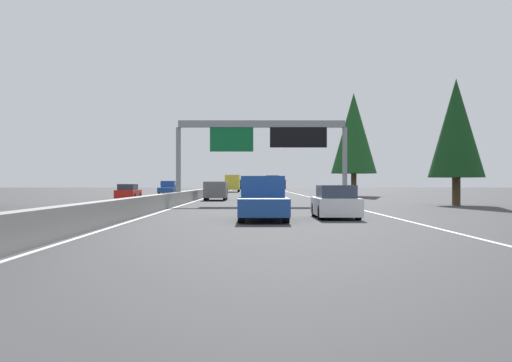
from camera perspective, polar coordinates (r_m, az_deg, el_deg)
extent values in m
plane|color=#38383A|center=(65.83, -4.82, -1.54)|extent=(320.00, 320.00, 0.00)
cube|color=gray|center=(85.79, -3.96, -0.93)|extent=(180.00, 0.56, 0.90)
cube|color=silver|center=(75.89, 4.49, -1.36)|extent=(160.00, 0.16, 0.01)
cube|color=silver|center=(75.79, -4.03, -1.36)|extent=(160.00, 0.16, 0.01)
cylinder|color=gray|center=(47.50, -6.95, 1.36)|extent=(0.36, 0.36, 5.68)
cylinder|color=gray|center=(47.67, 7.93, 1.36)|extent=(0.36, 0.36, 5.68)
cube|color=gray|center=(47.37, 0.51, 5.11)|extent=(0.50, 12.32, 0.50)
cube|color=#0C602D|center=(47.15, -2.19, 3.80)|extent=(0.12, 3.20, 1.90)
cube|color=black|center=(47.25, 3.81, 3.91)|extent=(0.16, 4.20, 1.50)
cube|color=#1E4793|center=(26.64, 0.62, -2.23)|extent=(5.60, 2.00, 0.70)
cube|color=#1E4793|center=(27.63, 0.59, -0.50)|extent=(2.24, 1.84, 0.90)
cube|color=#2D3847|center=(27.63, 0.59, -0.31)|extent=(2.02, 1.92, 0.41)
cylinder|color=black|center=(28.49, -1.17, -2.52)|extent=(0.80, 0.28, 0.80)
cylinder|color=black|center=(28.52, 2.29, -2.52)|extent=(0.80, 0.28, 0.80)
cylinder|color=black|center=(24.80, -1.30, -2.87)|extent=(0.80, 0.28, 0.80)
cylinder|color=black|center=(24.83, 2.67, -2.86)|extent=(0.80, 0.28, 0.80)
cube|color=white|center=(28.50, 7.10, -2.26)|extent=(4.40, 1.80, 0.76)
cube|color=#2D3847|center=(28.26, 7.15, -0.94)|extent=(2.46, 1.51, 0.56)
cylinder|color=black|center=(29.81, 5.24, -2.57)|extent=(0.64, 0.22, 0.64)
cylinder|color=black|center=(30.01, 8.25, -2.55)|extent=(0.64, 0.22, 0.64)
cylinder|color=black|center=(27.02, 5.82, -2.82)|extent=(0.64, 0.22, 0.64)
cylinder|color=black|center=(27.23, 9.13, -2.79)|extent=(0.64, 0.22, 0.64)
cube|color=#AD931E|center=(85.37, -0.20, -0.88)|extent=(4.40, 1.80, 0.76)
cube|color=#2D3847|center=(85.14, -0.20, -0.44)|extent=(2.46, 1.51, 0.56)
cylinder|color=black|center=(86.78, -0.72, -1.01)|extent=(0.64, 0.22, 0.64)
cylinder|color=black|center=(86.78, 0.32, -1.01)|extent=(0.64, 0.22, 0.64)
cylinder|color=black|center=(83.96, -0.74, -1.03)|extent=(0.64, 0.22, 0.64)
cylinder|color=black|center=(83.97, 0.34, -1.03)|extent=(0.64, 0.22, 0.64)
cube|color=#1E4793|center=(132.42, 1.41, -0.15)|extent=(11.50, 2.50, 2.90)
cube|color=#2D3847|center=(132.42, 1.41, 0.01)|extent=(11.04, 2.55, 0.84)
cylinder|color=black|center=(136.42, 0.90, -0.63)|extent=(1.00, 0.30, 1.00)
cylinder|color=black|center=(136.48, 1.82, -0.63)|extent=(1.00, 0.30, 1.00)
cylinder|color=black|center=(128.37, 0.97, -0.66)|extent=(1.00, 0.30, 1.00)
cylinder|color=black|center=(128.44, 1.95, -0.66)|extent=(1.00, 0.30, 1.00)
cube|color=#1E4793|center=(65.16, -0.29, -1.09)|extent=(4.40, 1.80, 0.76)
cube|color=#2D3847|center=(64.94, -0.29, -0.51)|extent=(2.46, 1.51, 0.56)
cylinder|color=black|center=(66.58, -0.97, -1.25)|extent=(0.64, 0.22, 0.64)
cylinder|color=black|center=(66.58, 0.39, -1.25)|extent=(0.64, 0.22, 0.64)
cylinder|color=black|center=(63.76, -1.00, -1.30)|extent=(0.64, 0.22, 0.64)
cylinder|color=black|center=(63.76, 0.42, -1.30)|extent=(0.64, 0.22, 0.64)
cube|color=gold|center=(110.30, -2.12, -0.11)|extent=(6.12, 2.40, 2.50)
cube|color=#1E4793|center=(114.54, -2.05, -0.27)|extent=(2.38, 2.30, 1.90)
cylinder|color=black|center=(114.42, -2.58, -0.74)|extent=(0.90, 0.28, 0.90)
cylinder|color=black|center=(114.35, -1.52, -0.74)|extent=(0.90, 0.28, 0.90)
cylinder|color=black|center=(108.64, -2.70, -0.77)|extent=(0.90, 0.28, 0.90)
cylinder|color=black|center=(108.57, -1.59, -0.77)|extent=(0.90, 0.28, 0.90)
cube|color=slate|center=(58.10, -3.60, -0.77)|extent=(5.00, 1.95, 1.44)
cube|color=#2D3847|center=(55.80, -3.74, -0.53)|extent=(0.08, 1.48, 0.56)
cylinder|color=black|center=(59.86, -4.32, -1.34)|extent=(0.70, 0.24, 0.70)
cylinder|color=black|center=(59.77, -2.69, -1.35)|extent=(0.70, 0.24, 0.70)
cylinder|color=black|center=(56.47, -4.57, -1.41)|extent=(0.70, 0.24, 0.70)
cylinder|color=black|center=(56.37, -2.83, -1.42)|extent=(0.70, 0.24, 0.70)
cube|color=#1E4793|center=(88.94, -7.92, -0.80)|extent=(5.60, 2.00, 0.70)
cube|color=#1E4793|center=(89.94, -7.84, -0.28)|extent=(2.24, 1.84, 0.90)
cube|color=#2D3847|center=(89.94, -7.84, -0.22)|extent=(2.02, 1.92, 0.41)
cylinder|color=black|center=(90.89, -8.31, -0.92)|extent=(0.80, 0.28, 0.80)
cylinder|color=black|center=(90.67, -7.23, -0.92)|extent=(0.80, 0.28, 0.80)
cylinder|color=black|center=(87.24, -8.64, -0.95)|extent=(0.80, 0.28, 0.80)
cylinder|color=black|center=(87.00, -7.52, -0.95)|extent=(0.80, 0.28, 0.80)
cube|color=red|center=(61.51, -11.34, -1.14)|extent=(4.40, 1.80, 0.76)
cube|color=#2D3847|center=(61.28, -11.38, -0.53)|extent=(2.46, 1.51, 0.56)
cylinder|color=black|center=(63.05, -11.80, -1.31)|extent=(0.64, 0.22, 0.64)
cylinder|color=black|center=(62.75, -10.39, -1.32)|extent=(0.64, 0.22, 0.64)
cylinder|color=black|center=(60.29, -12.34, -1.36)|extent=(0.64, 0.22, 0.64)
cylinder|color=black|center=(59.98, -10.86, -1.37)|extent=(0.64, 0.22, 0.64)
cylinder|color=#4C3823|center=(46.80, 17.45, -0.89)|extent=(0.57, 0.57, 1.96)
cone|color=#143D19|center=(46.96, 17.45, 4.55)|extent=(3.92, 3.92, 6.94)
cylinder|color=#4C3823|center=(77.29, 8.73, -0.33)|extent=(0.66, 0.66, 2.73)
cone|color=#194C1E|center=(77.52, 8.72, 4.25)|extent=(5.45, 5.45, 9.66)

